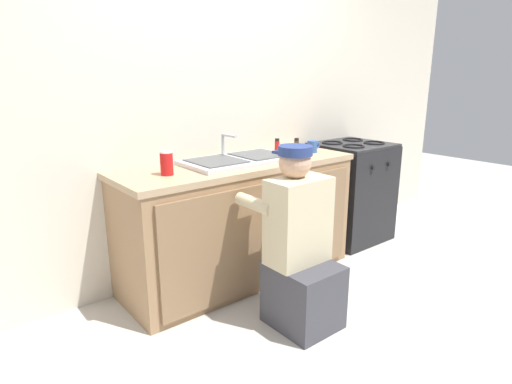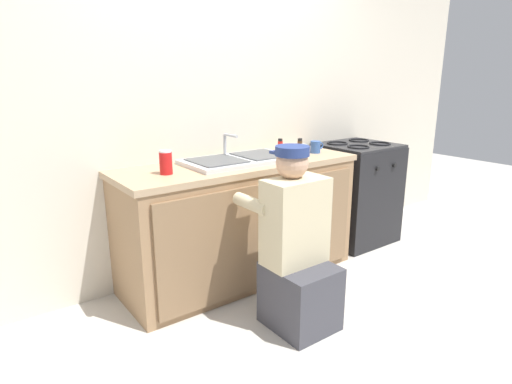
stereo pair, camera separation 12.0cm
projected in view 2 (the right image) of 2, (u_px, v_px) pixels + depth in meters
The scene contains 12 objects.
ground_plane at pixel (264, 290), 3.07m from camera, with size 12.00×12.00×0.00m, color beige.
back_wall at pixel (213, 108), 3.24m from camera, with size 6.00×0.10×2.50m, color beige.
counter_cabinet at pixel (241, 224), 3.18m from camera, with size 1.77×0.62×0.85m.
countertop at pixel (239, 165), 3.07m from camera, with size 1.81×0.62×0.04m, color tan.
sink_double_basin at pixel (239, 159), 3.06m from camera, with size 0.80×0.44×0.19m.
stove_range at pixel (355, 192), 3.92m from camera, with size 0.64×0.62×0.91m.
plumber_person at pixel (297, 254), 2.56m from camera, with size 0.42×0.61×1.10m.
soda_cup_red at pixel (166, 162), 2.68m from camera, with size 0.08×0.08×0.15m.
spice_bottle_red at pixel (280, 145), 3.47m from camera, with size 0.04×0.04×0.10m.
water_glass at pixel (303, 151), 3.22m from camera, with size 0.06×0.06×0.10m.
spice_bottle_pepper at pixel (300, 145), 3.48m from camera, with size 0.04×0.04×0.10m.
coffee_mug at pixel (316, 147), 3.41m from camera, with size 0.13×0.08×0.09m.
Camera 2 is at (-1.70, -2.19, 1.50)m, focal length 30.00 mm.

